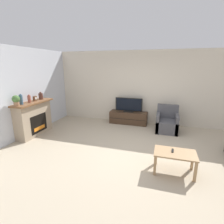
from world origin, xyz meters
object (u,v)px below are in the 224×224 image
object	(u,v)px
mantel_vase_centre_left	(29,99)
remote	(173,151)
potted_plant	(16,100)
coffee_table	(175,156)
mantel_vase_right	(41,96)
mantel_clock	(35,98)
mantel_vase_left	(21,100)
fireplace	(34,118)
armchair	(167,123)
tv_stand	(128,118)
tv	(129,105)

from	to	relation	value
mantel_vase_centre_left	remote	bearing A→B (deg)	-10.07
mantel_vase_centre_left	potted_plant	world-z (taller)	potted_plant
coffee_table	mantel_vase_right	bearing A→B (deg)	162.69
mantel_vase_right	mantel_clock	distance (m)	0.28
mantel_vase_left	potted_plant	bearing A→B (deg)	-90.00
mantel_vase_centre_left	remote	size ratio (longest dim) A/B	1.58
mantel_vase_left	fireplace	bearing A→B (deg)	92.30
mantel_vase_centre_left	potted_plant	distance (m)	0.49
armchair	remote	world-z (taller)	armchair
mantel_vase_right	mantel_vase_centre_left	bearing A→B (deg)	-90.00
mantel_vase_centre_left	armchair	distance (m)	4.46
fireplace	tv_stand	xyz separation A→B (m)	(2.66, 1.95, -0.32)
mantel_clock	coffee_table	xyz separation A→B (m)	(4.19, -1.03, -0.77)
mantel_vase_left	mantel_vase_centre_left	xyz separation A→B (m)	(-0.00, 0.31, -0.03)
tv_stand	tv	size ratio (longest dim) A/B	1.38
tv	remote	size ratio (longest dim) A/B	6.69
mantel_vase_right	armchair	distance (m)	4.30
mantel_clock	coffee_table	distance (m)	4.39
fireplace	armchair	bearing A→B (deg)	20.84
mantel_clock	potted_plant	world-z (taller)	potted_plant
tv_stand	coffee_table	xyz separation A→B (m)	(1.55, -2.84, 0.15)
coffee_table	armchair	bearing A→B (deg)	93.49
fireplace	mantel_vase_centre_left	xyz separation A→B (m)	(0.02, -0.10, 0.64)
tv_stand	coffee_table	size ratio (longest dim) A/B	1.70
fireplace	mantel_vase_left	world-z (taller)	mantel_vase_left
fireplace	coffee_table	distance (m)	4.31
mantel_clock	tv	size ratio (longest dim) A/B	0.15
armchair	coffee_table	size ratio (longest dim) A/B	1.05
remote	fireplace	bearing A→B (deg)	171.80
mantel_vase_left	mantel_vase_right	xyz separation A→B (m)	(0.00, 0.84, -0.03)
tv_stand	mantel_clock	bearing A→B (deg)	-145.52
tv_stand	armchair	size ratio (longest dim) A/B	1.62
mantel_clock	remote	bearing A→B (deg)	-13.31
mantel_vase_right	tv_stand	bearing A→B (deg)	30.16
mantel_vase_left	mantel_vase_right	world-z (taller)	mantel_vase_left
mantel_vase_left	tv	distance (m)	3.59
remote	tv_stand	bearing A→B (deg)	121.49
mantel_vase_left	potted_plant	xyz separation A→B (m)	(-0.00, -0.17, 0.02)
mantel_clock	tv	bearing A→B (deg)	34.45
potted_plant	tv_stand	distance (m)	3.81
mantel_clock	tv_stand	bearing A→B (deg)	34.48
mantel_clock	armchair	bearing A→B (deg)	19.18
potted_plant	mantel_vase_right	bearing A→B (deg)	90.00
tv	remote	bearing A→B (deg)	-61.71
mantel_clock	tv	xyz separation A→B (m)	(2.64, 1.81, -0.44)
mantel_vase_centre_left	mantel_vase_right	bearing A→B (deg)	90.00
mantel_vase_left	armchair	distance (m)	4.59
mantel_vase_centre_left	armchair	bearing A→B (deg)	22.20
fireplace	mantel_clock	size ratio (longest dim) A/B	9.29
tv	mantel_clock	bearing A→B (deg)	-145.55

